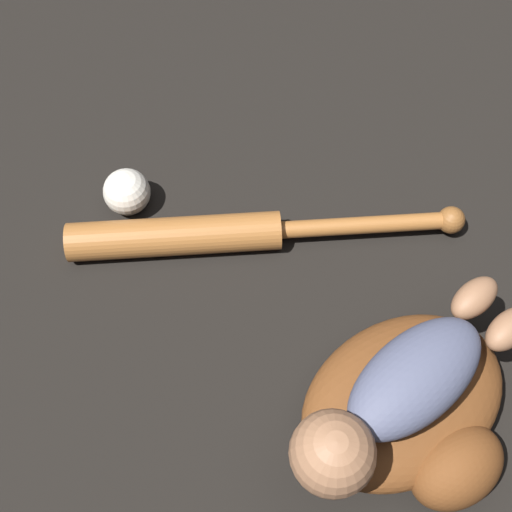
{
  "coord_description": "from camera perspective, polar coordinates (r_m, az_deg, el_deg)",
  "views": [
    {
      "loc": [
        0.23,
        0.24,
        0.95
      ],
      "look_at": [
        0.11,
        -0.24,
        0.07
      ],
      "focal_mm": 50.0,
      "sensor_mm": 36.0,
      "label": 1
    }
  ],
  "objects": [
    {
      "name": "baseball_glove",
      "position": [
        0.97,
        12.38,
        -12.09
      ],
      "size": [
        0.35,
        0.31,
        0.1
      ],
      "color": "brown",
      "rests_on": "ground"
    },
    {
      "name": "ground_plane",
      "position": [
        1.01,
        9.6,
        -12.47
      ],
      "size": [
        6.0,
        6.0,
        0.0
      ],
      "primitive_type": "plane",
      "color": "black"
    },
    {
      "name": "baby_figure",
      "position": [
        0.87,
        11.2,
        -10.99
      ],
      "size": [
        0.36,
        0.24,
        0.1
      ],
      "color": "#4C516B",
      "rests_on": "baseball_glove"
    },
    {
      "name": "baseball_bat",
      "position": [
        1.08,
        -3.22,
        1.78
      ],
      "size": [
        0.6,
        0.16,
        0.06
      ],
      "color": "#9E602D",
      "rests_on": "ground"
    },
    {
      "name": "baseball",
      "position": [
        1.13,
        -10.29,
        5.07
      ],
      "size": [
        0.07,
        0.07,
        0.07
      ],
      "color": "silver",
      "rests_on": "ground"
    }
  ]
}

